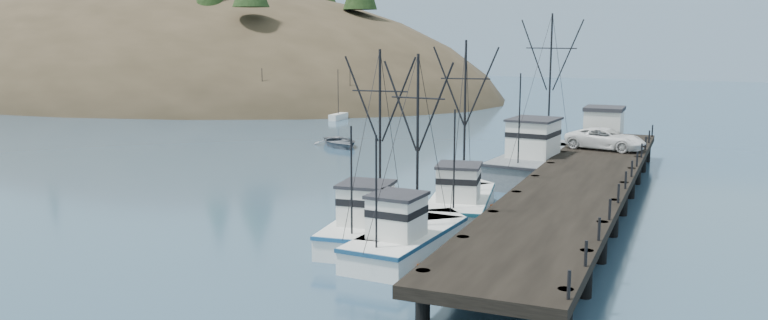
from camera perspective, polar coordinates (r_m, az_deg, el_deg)
ground at (r=37.02m, az=-11.76°, el=-7.24°), size 400.00×400.00×0.00m
pier at (r=46.30m, az=14.59°, el=-1.77°), size 6.00×44.00×2.00m
headland at (r=144.58m, az=-18.46°, el=3.20°), size 134.80×78.00×51.00m
distant_ridge at (r=199.52m, az=20.11°, el=6.09°), size 360.00×40.00×26.00m
distant_ridge_far at (r=222.59m, az=7.30°, el=6.92°), size 180.00×25.00×18.00m
moored_sailboats at (r=100.42m, az=-8.04°, el=3.73°), size 21.88×17.46×6.35m
trawler_near at (r=36.39m, az=1.92°, el=-5.99°), size 3.77×9.69×10.01m
trawler_mid at (r=38.95m, az=-0.71°, el=-4.93°), size 4.23×10.14×10.16m
trawler_far at (r=44.33m, az=5.91°, el=-3.16°), size 4.76×10.26×10.57m
work_vessel at (r=56.76m, az=11.89°, el=-0.06°), size 5.73×14.71×12.38m
pier_shed at (r=62.37m, az=16.40°, el=2.66°), size 3.00×3.20×2.80m
pickup_truck at (r=58.27m, az=16.53°, el=1.57°), size 6.22×3.84×1.61m
motorboat at (r=70.76m, az=-3.38°, el=1.04°), size 6.89×6.92×1.18m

